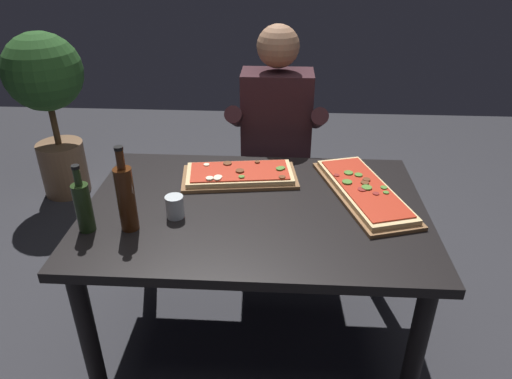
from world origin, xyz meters
TOP-DOWN VIEW (x-y plane):
  - ground_plane at (0.00, 0.00)m, footprint 6.40×6.40m
  - dining_table at (0.00, 0.00)m, footprint 1.40×0.96m
  - pizza_rectangular_front at (-0.09, 0.24)m, footprint 0.55×0.32m
  - pizza_rectangular_left at (0.46, 0.12)m, footprint 0.41×0.67m
  - wine_bottle_dark at (-0.47, -0.19)m, footprint 0.07×0.07m
  - oil_bottle_amber at (-0.63, -0.21)m, footprint 0.06×0.06m
  - tumbler_near_camera at (-0.31, -0.10)m, footprint 0.07×0.07m
  - diner_chair at (0.07, 0.86)m, footprint 0.44×0.44m
  - seated_diner at (0.07, 0.74)m, footprint 0.53×0.41m
  - potted_plant_corner at (-1.49, 1.36)m, footprint 0.52×0.52m

SIDE VIEW (x-z plane):
  - ground_plane at x=0.00m, z-range 0.00..0.00m
  - diner_chair at x=0.07m, z-range 0.05..0.92m
  - dining_table at x=0.00m, z-range 0.27..1.01m
  - seated_diner at x=0.07m, z-range 0.08..1.41m
  - potted_plant_corner at x=-1.49m, z-range 0.16..1.33m
  - pizza_rectangular_left at x=0.46m, z-range 0.74..0.78m
  - pizza_rectangular_front at x=-0.09m, z-range 0.73..0.78m
  - tumbler_near_camera at x=-0.31m, z-range 0.74..0.83m
  - oil_bottle_amber at x=-0.63m, z-range 0.71..0.98m
  - wine_bottle_dark at x=-0.47m, z-range 0.71..1.05m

